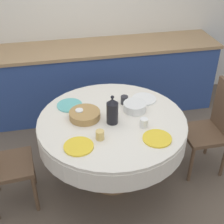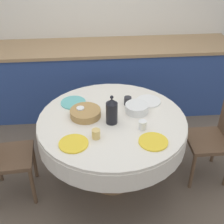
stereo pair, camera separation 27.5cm
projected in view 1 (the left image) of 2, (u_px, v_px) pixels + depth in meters
ground_plane at (112, 179)px, 3.21m from camera, size 12.00×12.00×0.00m
wall_back at (85, 7)px, 3.87m from camera, size 7.00×0.05×2.60m
kitchen_counter at (91, 79)px, 4.07m from camera, size 3.24×0.64×0.91m
dining_table at (112, 130)px, 2.87m from camera, size 1.35×1.35×0.75m
chair_left at (213, 125)px, 3.10m from camera, size 0.40×0.40×0.98m
plate_near_left at (79, 146)px, 2.48m from camera, size 0.24×0.24×0.01m
cup_near_left at (100, 135)px, 2.54m from camera, size 0.07×0.07×0.08m
plate_near_right at (157, 138)px, 2.56m from camera, size 0.24×0.24×0.01m
cup_near_right at (144, 123)px, 2.69m from camera, size 0.07×0.07×0.08m
plate_far_left at (70, 105)px, 2.98m from camera, size 0.24×0.24×0.01m
cup_far_left at (79, 113)px, 2.81m from camera, size 0.07×0.07×0.08m
plate_far_right at (144, 99)px, 3.08m from camera, size 0.24×0.24×0.01m
cup_far_right at (124, 100)px, 3.00m from camera, size 0.07×0.07×0.08m
coffee_carafe at (112, 111)px, 2.69m from camera, size 0.10×0.10×0.28m
bread_basket at (85, 115)px, 2.80m from camera, size 0.28×0.28×0.07m
fruit_bowl at (135, 107)px, 2.90m from camera, size 0.21×0.21×0.08m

